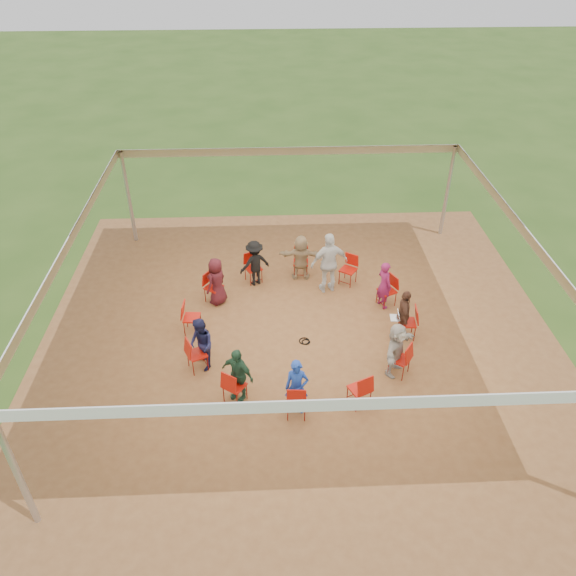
{
  "coord_description": "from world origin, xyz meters",
  "views": [
    {
      "loc": [
        -0.77,
        -11.04,
        9.2
      ],
      "look_at": [
        -0.26,
        0.3,
        1.24
      ],
      "focal_mm": 35.0,
      "sensor_mm": 36.0,
      "label": 1
    }
  ],
  "objects_px": {
    "chair_1": "(387,291)",
    "chair_2": "(348,270)",
    "chair_11": "(400,359)",
    "person_seated_8": "(396,349)",
    "person_seated_1": "(384,285)",
    "person_seated_5": "(201,345)",
    "standing_person": "(329,263)",
    "person_seated_4": "(217,281)",
    "person_seated_7": "(297,387)",
    "chair_5": "(214,287)",
    "person_seated_6": "(237,374)",
    "chair_4": "(253,268)",
    "chair_9": "(296,400)",
    "chair_10": "(359,389)",
    "chair_6": "(192,318)",
    "person_seated_3": "(255,263)",
    "person_seated_0": "(404,315)",
    "laptop": "(397,316)",
    "person_seated_2": "(301,257)",
    "chair_3": "(301,262)",
    "chair_0": "(407,323)",
    "chair_8": "(235,386)",
    "cable_coil": "(305,341)",
    "chair_7": "(197,354)"
  },
  "relations": [
    {
      "from": "laptop",
      "to": "person_seated_2",
      "type": "bearing_deg",
      "value": 43.1
    },
    {
      "from": "chair_1",
      "to": "standing_person",
      "type": "xyz_separation_m",
      "value": [
        -1.5,
        0.75,
        0.46
      ]
    },
    {
      "from": "chair_6",
      "to": "person_seated_0",
      "type": "bearing_deg",
      "value": 90.0
    },
    {
      "from": "chair_1",
      "to": "person_seated_4",
      "type": "height_order",
      "value": "person_seated_4"
    },
    {
      "from": "person_seated_1",
      "to": "standing_person",
      "type": "bearing_deg",
      "value": 34.7
    },
    {
      "from": "chair_7",
      "to": "cable_coil",
      "type": "distance_m",
      "value": 2.75
    },
    {
      "from": "chair_0",
      "to": "chair_10",
      "type": "bearing_deg",
      "value": 150.0
    },
    {
      "from": "chair_11",
      "to": "laptop",
      "type": "relative_size",
      "value": 2.89
    },
    {
      "from": "chair_6",
      "to": "chair_10",
      "type": "distance_m",
      "value": 4.7
    },
    {
      "from": "person_seated_0",
      "to": "laptop",
      "type": "distance_m",
      "value": 0.17
    },
    {
      "from": "chair_0",
      "to": "person_seated_0",
      "type": "distance_m",
      "value": 0.27
    },
    {
      "from": "chair_9",
      "to": "person_seated_2",
      "type": "height_order",
      "value": "person_seated_2"
    },
    {
      "from": "chair_1",
      "to": "chair_2",
      "type": "relative_size",
      "value": 1.0
    },
    {
      "from": "chair_4",
      "to": "person_seated_2",
      "type": "relative_size",
      "value": 0.65
    },
    {
      "from": "chair_9",
      "to": "person_seated_7",
      "type": "xyz_separation_m",
      "value": [
        0.01,
        0.12,
        0.25
      ]
    },
    {
      "from": "chair_10",
      "to": "standing_person",
      "type": "relative_size",
      "value": 0.5
    },
    {
      "from": "chair_10",
      "to": "person_seated_1",
      "type": "relative_size",
      "value": 0.65
    },
    {
      "from": "chair_11",
      "to": "person_seated_4",
      "type": "relative_size",
      "value": 0.65
    },
    {
      "from": "chair_8",
      "to": "person_seated_6",
      "type": "relative_size",
      "value": 0.65
    },
    {
      "from": "person_seated_1",
      "to": "person_seated_5",
      "type": "bearing_deg",
      "value": 90.0
    },
    {
      "from": "person_seated_3",
      "to": "cable_coil",
      "type": "height_order",
      "value": "person_seated_3"
    },
    {
      "from": "chair_6",
      "to": "laptop",
      "type": "height_order",
      "value": "chair_6"
    },
    {
      "from": "chair_4",
      "to": "chair_9",
      "type": "height_order",
      "value": "same"
    },
    {
      "from": "chair_3",
      "to": "chair_4",
      "type": "relative_size",
      "value": 1.0
    },
    {
      "from": "chair_11",
      "to": "person_seated_6",
      "type": "bearing_deg",
      "value": 133.7
    },
    {
      "from": "chair_7",
      "to": "person_seated_0",
      "type": "height_order",
      "value": "person_seated_0"
    },
    {
      "from": "chair_11",
      "to": "person_seated_3",
      "type": "bearing_deg",
      "value": 75.35
    },
    {
      "from": "chair_5",
      "to": "chair_11",
      "type": "distance_m",
      "value": 5.42
    },
    {
      "from": "person_seated_4",
      "to": "person_seated_7",
      "type": "bearing_deg",
      "value": 60.0
    },
    {
      "from": "person_seated_3",
      "to": "person_seated_8",
      "type": "bearing_deg",
      "value": 105.0
    },
    {
      "from": "chair_9",
      "to": "person_seated_5",
      "type": "bearing_deg",
      "value": 147.76
    },
    {
      "from": "chair_1",
      "to": "chair_4",
      "type": "distance_m",
      "value": 3.83
    },
    {
      "from": "chair_11",
      "to": "person_seated_8",
      "type": "xyz_separation_m",
      "value": [
        -0.1,
        0.07,
        0.25
      ]
    },
    {
      "from": "chair_3",
      "to": "laptop",
      "type": "bearing_deg",
      "value": 131.8
    },
    {
      "from": "chair_3",
      "to": "person_seated_2",
      "type": "height_order",
      "value": "person_seated_2"
    },
    {
      "from": "person_seated_2",
      "to": "person_seated_7",
      "type": "height_order",
      "value": "same"
    },
    {
      "from": "chair_6",
      "to": "person_seated_1",
      "type": "distance_m",
      "value": 5.13
    },
    {
      "from": "chair_1",
      "to": "chair_3",
      "type": "xyz_separation_m",
      "value": [
        -2.23,
        1.54,
        0.0
      ]
    },
    {
      "from": "person_seated_1",
      "to": "person_seated_4",
      "type": "xyz_separation_m",
      "value": [
        -4.47,
        0.36,
        0.0
      ]
    },
    {
      "from": "chair_0",
      "to": "person_seated_0",
      "type": "height_order",
      "value": "person_seated_0"
    },
    {
      "from": "person_seated_2",
      "to": "laptop",
      "type": "bearing_deg",
      "value": 133.1
    },
    {
      "from": "chair_4",
      "to": "person_seated_3",
      "type": "bearing_deg",
      "value": 90.0
    },
    {
      "from": "chair_1",
      "to": "chair_11",
      "type": "xyz_separation_m",
      "value": [
        -0.22,
        -2.7,
        0.0
      ]
    },
    {
      "from": "person_seated_8",
      "to": "chair_11",
      "type": "bearing_deg",
      "value": -90.0
    },
    {
      "from": "chair_4",
      "to": "chair_11",
      "type": "bearing_deg",
      "value": 105.0
    },
    {
      "from": "chair_7",
      "to": "standing_person",
      "type": "distance_m",
      "value": 4.6
    },
    {
      "from": "cable_coil",
      "to": "laptop",
      "type": "xyz_separation_m",
      "value": [
        2.28,
        0.12,
        0.63
      ]
    },
    {
      "from": "person_seated_5",
      "to": "chair_0",
      "type": "bearing_deg",
      "value": 74.65
    },
    {
      "from": "chair_1",
      "to": "person_seated_2",
      "type": "distance_m",
      "value": 2.66
    },
    {
      "from": "chair_4",
      "to": "laptop",
      "type": "xyz_separation_m",
      "value": [
        3.58,
        -2.64,
        0.2
      ]
    }
  ]
}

